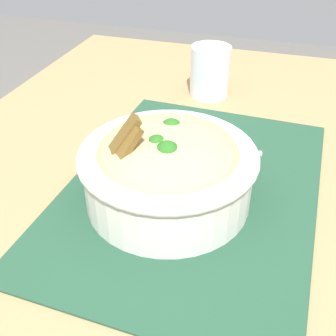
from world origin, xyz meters
TOP-DOWN VIEW (x-y plane):
  - table at (0.00, 0.00)m, footprint 1.16×0.80m
  - placemat at (0.01, -0.02)m, footprint 0.47×0.34m
  - bowl at (-0.02, 0.01)m, footprint 0.25×0.25m
  - fork at (0.11, -0.03)m, footprint 0.03×0.12m
  - drinking_glass at (0.31, 0.03)m, footprint 0.07×0.07m

SIDE VIEW (x-z plane):
  - table at x=0.00m, z-range 0.29..1.04m
  - placemat at x=0.01m, z-range 0.75..0.75m
  - fork at x=0.11m, z-range 0.75..0.75m
  - drinking_glass at x=0.31m, z-range 0.74..0.83m
  - bowl at x=-0.02m, z-range 0.74..0.87m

